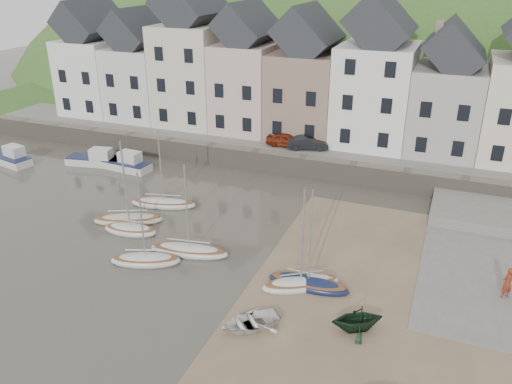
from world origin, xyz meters
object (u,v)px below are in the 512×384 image
at_px(rowboat_green, 357,319).
at_px(person_red, 507,283).
at_px(sailboat_0, 163,203).
at_px(car_right, 308,143).
at_px(rowboat_white, 250,322).
at_px(car_left, 286,140).

distance_m(rowboat_green, person_red, 9.08).
xyz_separation_m(sailboat_0, rowboat_green, (16.67, -9.14, 0.49)).
distance_m(rowboat_green, car_right, 23.27).
relative_size(person_red, car_right, 0.51).
relative_size(rowboat_white, rowboat_green, 1.18).
distance_m(rowboat_white, car_left, 24.02).
bearing_deg(car_right, sailboat_0, 129.35).
bearing_deg(rowboat_green, person_red, 98.35).
bearing_deg(rowboat_white, sailboat_0, -177.75).
distance_m(sailboat_0, car_left, 13.69).
xyz_separation_m(rowboat_green, car_right, (-8.92, 21.45, 1.45)).
relative_size(rowboat_green, person_red, 1.41).
relative_size(sailboat_0, person_red, 3.37).
height_order(rowboat_white, rowboat_green, rowboat_green).
distance_m(person_red, car_left, 23.98).
distance_m(rowboat_white, car_right, 23.60).
bearing_deg(car_left, car_right, -88.47).
height_order(sailboat_0, car_right, sailboat_0).
bearing_deg(rowboat_green, sailboat_0, -149.32).
distance_m(sailboat_0, rowboat_green, 19.02).
xyz_separation_m(rowboat_green, person_red, (7.06, 5.70, 0.30)).
relative_size(car_left, car_right, 0.99).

